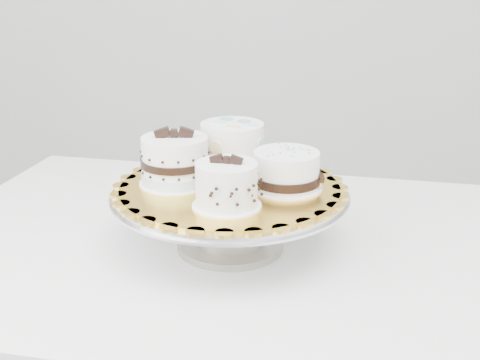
{
  "coord_description": "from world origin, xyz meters",
  "views": [
    {
      "loc": [
        -0.09,
        -0.77,
        1.2
      ],
      "look_at": [
        -0.11,
        0.16,
        0.86
      ],
      "focal_mm": 45.0,
      "sensor_mm": 36.0,
      "label": 1
    }
  ],
  "objects_px": {
    "cake_stand": "(230,207)",
    "cake_swirl": "(227,186)",
    "cake_banded": "(175,162)",
    "cake_dots": "(232,145)",
    "cake_ribbon": "(287,171)",
    "table": "(241,285)",
    "cake_board": "(230,187)"
  },
  "relations": [
    {
      "from": "cake_swirl",
      "to": "cake_dots",
      "type": "xyz_separation_m",
      "value": [
        0.0,
        0.18,
        0.01
      ]
    },
    {
      "from": "cake_banded",
      "to": "cake_dots",
      "type": "xyz_separation_m",
      "value": [
        0.09,
        0.08,
        0.0
      ]
    },
    {
      "from": "cake_stand",
      "to": "cake_swirl",
      "type": "bearing_deg",
      "value": -90.57
    },
    {
      "from": "table",
      "to": "cake_swirl",
      "type": "distance_m",
      "value": 0.26
    },
    {
      "from": "cake_dots",
      "to": "cake_banded",
      "type": "bearing_deg",
      "value": -155.24
    },
    {
      "from": "table",
      "to": "cake_stand",
      "type": "relative_size",
      "value": 3.2
    },
    {
      "from": "cake_board",
      "to": "cake_ribbon",
      "type": "relative_size",
      "value": 2.91
    },
    {
      "from": "cake_board",
      "to": "cake_swirl",
      "type": "relative_size",
      "value": 3.31
    },
    {
      "from": "cake_board",
      "to": "cake_swirl",
      "type": "xyz_separation_m",
      "value": [
        -0.0,
        -0.09,
        0.03
      ]
    },
    {
      "from": "cake_banded",
      "to": "cake_dots",
      "type": "bearing_deg",
      "value": 39.2
    },
    {
      "from": "table",
      "to": "cake_board",
      "type": "relative_size",
      "value": 3.48
    },
    {
      "from": "cake_board",
      "to": "cake_banded",
      "type": "height_order",
      "value": "cake_banded"
    },
    {
      "from": "cake_swirl",
      "to": "cake_ribbon",
      "type": "bearing_deg",
      "value": 52.42
    },
    {
      "from": "cake_stand",
      "to": "cake_banded",
      "type": "bearing_deg",
      "value": 173.77
    },
    {
      "from": "cake_dots",
      "to": "cake_ribbon",
      "type": "relative_size",
      "value": 1.13
    },
    {
      "from": "table",
      "to": "cake_swirl",
      "type": "height_order",
      "value": "cake_swirl"
    },
    {
      "from": "cake_swirl",
      "to": "cake_banded",
      "type": "xyz_separation_m",
      "value": [
        -0.09,
        0.1,
        0.0
      ]
    },
    {
      "from": "table",
      "to": "cake_banded",
      "type": "distance_m",
      "value": 0.26
    },
    {
      "from": "cake_stand",
      "to": "cake_swirl",
      "type": "relative_size",
      "value": 3.59
    },
    {
      "from": "table",
      "to": "cake_dots",
      "type": "bearing_deg",
      "value": 114.89
    },
    {
      "from": "table",
      "to": "cake_ribbon",
      "type": "relative_size",
      "value": 10.11
    },
    {
      "from": "cake_stand",
      "to": "cake_banded",
      "type": "xyz_separation_m",
      "value": [
        -0.09,
        0.01,
        0.07
      ]
    },
    {
      "from": "cake_swirl",
      "to": "cake_dots",
      "type": "bearing_deg",
      "value": 100.99
    },
    {
      "from": "cake_board",
      "to": "cake_dots",
      "type": "height_order",
      "value": "cake_dots"
    },
    {
      "from": "cake_stand",
      "to": "table",
      "type": "bearing_deg",
      "value": 59.27
    },
    {
      "from": "cake_stand",
      "to": "cake_ribbon",
      "type": "bearing_deg",
      "value": -4.39
    },
    {
      "from": "cake_stand",
      "to": "cake_ribbon",
      "type": "relative_size",
      "value": 3.16
    },
    {
      "from": "cake_dots",
      "to": "cake_stand",
      "type": "bearing_deg",
      "value": -107.99
    },
    {
      "from": "cake_banded",
      "to": "cake_board",
      "type": "bearing_deg",
      "value": -9.54
    },
    {
      "from": "cake_swirl",
      "to": "cake_dots",
      "type": "distance_m",
      "value": 0.18
    },
    {
      "from": "cake_board",
      "to": "cake_swirl",
      "type": "bearing_deg",
      "value": -90.57
    },
    {
      "from": "cake_board",
      "to": "cake_swirl",
      "type": "distance_m",
      "value": 0.09
    }
  ]
}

